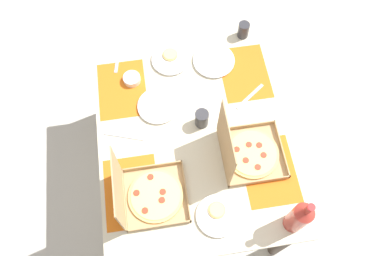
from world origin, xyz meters
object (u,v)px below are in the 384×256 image
plate_near_right (214,61)px  plate_middle (158,106)px  pizza_box_corner_left (148,195)px  soda_bottle (299,217)px  pizza_box_edge_far (247,151)px  plate_far_right (171,59)px  plate_near_left (217,215)px  condiment_bowl (132,79)px  cup_clear_left (202,119)px  cup_red (243,30)px

plate_near_right → plate_middle: 0.42m
pizza_box_corner_left → soda_bottle: bearing=-109.1°
plate_near_right → pizza_box_edge_far: bearing=-174.5°
pizza_box_edge_far → plate_far_right: 0.70m
plate_middle → plate_far_right: bearing=-19.9°
plate_near_left → plate_far_right: bearing=6.4°
plate_near_left → condiment_bowl: size_ratio=2.17×
pizza_box_corner_left → plate_near_right: pizza_box_corner_left is taller
plate_near_right → cup_clear_left: cup_clear_left is taller
cup_clear_left → cup_red: bearing=-32.2°
cup_clear_left → condiment_bowl: bearing=46.8°
pizza_box_corner_left → pizza_box_edge_far: size_ratio=0.98×
soda_bottle → condiment_bowl: size_ratio=3.42×
plate_far_right → cup_red: (0.11, -0.44, 0.04)m
soda_bottle → cup_clear_left: soda_bottle is taller
plate_near_left → pizza_box_corner_left: bearing=66.2°
pizza_box_corner_left → pizza_box_edge_far: 0.53m
cup_red → plate_far_right: bearing=103.8°
plate_near_right → cup_red: (0.16, -0.20, 0.04)m
soda_bottle → condiment_bowl: soda_bottle is taller
pizza_box_edge_far → cup_red: 0.76m
soda_bottle → condiment_bowl: bearing=36.8°
plate_near_left → plate_far_right: same height
plate_middle → cup_clear_left: bearing=-121.6°
pizza_box_edge_far → cup_clear_left: size_ratio=3.35×
plate_near_right → cup_red: size_ratio=2.45×
plate_middle → cup_red: cup_red is taller
plate_near_left → condiment_bowl: condiment_bowl is taller
pizza_box_corner_left → plate_near_left: bearing=-113.8°
cup_red → pizza_box_edge_far: bearing=169.1°
pizza_box_corner_left → cup_red: pizza_box_corner_left is taller
pizza_box_corner_left → condiment_bowl: size_ratio=3.60×
plate_far_right → cup_red: 0.46m
plate_near_right → cup_clear_left: (-0.37, 0.13, 0.04)m
plate_near_right → condiment_bowl: condiment_bowl is taller
plate_middle → pizza_box_edge_far: bearing=-130.6°
plate_near_right → soda_bottle: (-0.96, -0.20, 0.12)m
plate_near_left → plate_far_right: (0.91, 0.10, -0.00)m
condiment_bowl → plate_far_right: bearing=-65.6°
pizza_box_corner_left → cup_clear_left: size_ratio=3.29×
plate_far_right → condiment_bowl: condiment_bowl is taller
plate_near_left → soda_bottle: size_ratio=0.63×
condiment_bowl → plate_near_left: bearing=-157.7°
plate_near_right → cup_clear_left: 0.40m
plate_near_right → plate_middle: size_ratio=1.07×
plate_near_left → plate_middle: 0.66m
plate_far_right → cup_clear_left: bearing=-165.5°
plate_near_right → cup_red: cup_red is taller
pizza_box_corner_left → plate_middle: size_ratio=1.53×
plate_near_right → plate_far_right: 0.25m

